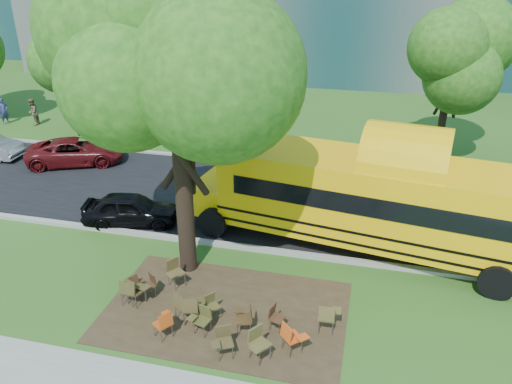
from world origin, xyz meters
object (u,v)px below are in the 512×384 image
(chair_9, at_px, (149,283))
(chair_5, at_px, (223,339))
(chair_13, at_px, (328,315))
(chair_11, at_px, (192,307))
(chair_4, at_px, (184,304))
(chair_7, at_px, (291,336))
(chair_2, at_px, (164,322))
(main_tree, at_px, (177,85))
(chair_8, at_px, (131,284))
(chair_10, at_px, (174,270))
(chair_12, at_px, (275,316))
(pedestrian_b, at_px, (33,112))
(chair_1, at_px, (134,289))
(black_car, at_px, (131,209))
(chair_14, at_px, (211,304))
(chair_15, at_px, (258,341))
(chair_0, at_px, (129,290))
(pedestrian_a, at_px, (4,111))
(chair_6, at_px, (246,316))
(school_bus, at_px, (395,203))
(chair_3, at_px, (202,317))
(bg_car_red, at_px, (76,151))

(chair_9, bearing_deg, chair_5, -174.70)
(chair_13, bearing_deg, chair_11, -174.69)
(chair_4, distance_m, chair_7, 3.21)
(chair_2, xyz_separation_m, chair_4, (0.25, 0.78, 0.05))
(main_tree, xyz_separation_m, chair_8, (-1.07, -1.97, -5.61))
(chair_9, distance_m, chair_10, 0.88)
(chair_12, distance_m, pedestrian_b, 23.81)
(chair_1, distance_m, pedestrian_b, 20.63)
(black_car, bearing_deg, chair_14, -146.65)
(chair_1, distance_m, chair_8, 0.37)
(chair_2, height_order, chair_15, chair_15)
(chair_15, bearing_deg, pedestrian_b, -95.77)
(chair_1, relative_size, chair_8, 1.07)
(chair_5, bearing_deg, chair_13, -176.16)
(chair_0, distance_m, chair_4, 1.86)
(pedestrian_a, bearing_deg, chair_15, -104.54)
(chair_6, bearing_deg, chair_1, 67.32)
(chair_0, distance_m, black_car, 5.20)
(chair_6, distance_m, chair_11, 1.55)
(main_tree, xyz_separation_m, chair_11, (1.11, -2.62, -5.56))
(school_bus, height_order, chair_0, school_bus)
(main_tree, height_order, chair_6, main_tree)
(chair_12, xyz_separation_m, pedestrian_a, (-20.35, 14.81, 0.32))
(school_bus, height_order, black_car, school_bus)
(chair_1, xyz_separation_m, pedestrian_a, (-16.09, 14.73, 0.24))
(chair_11, bearing_deg, pedestrian_b, 124.44)
(chair_3, relative_size, chair_15, 0.88)
(school_bus, distance_m, chair_15, 7.10)
(main_tree, bearing_deg, chair_8, -118.48)
(main_tree, bearing_deg, chair_7, -37.79)
(chair_12, bearing_deg, chair_15, 6.97)
(chair_9, distance_m, chair_11, 1.94)
(main_tree, xyz_separation_m, black_car, (-3.26, 2.42, -5.52))
(bg_car_red, bearing_deg, black_car, -156.20)
(chair_11, xyz_separation_m, chair_15, (2.11, -0.90, 0.00))
(chair_5, bearing_deg, chair_6, -136.01)
(school_bus, xyz_separation_m, chair_13, (-1.67, -4.72, -1.35))
(chair_7, height_order, pedestrian_a, pedestrian_a)
(school_bus, distance_m, pedestrian_b, 23.80)
(chair_5, xyz_separation_m, chair_14, (-0.77, 1.36, -0.07))
(chair_11, distance_m, chair_12, 2.34)
(chair_1, xyz_separation_m, chair_14, (2.37, -0.01, -0.10))
(school_bus, relative_size, chair_7, 14.95)
(chair_3, distance_m, bg_car_red, 14.70)
(pedestrian_b, bearing_deg, chair_7, 35.31)
(chair_5, relative_size, black_car, 0.24)
(pedestrian_b, bearing_deg, chair_1, 28.58)
(school_bus, distance_m, chair_7, 6.41)
(chair_4, bearing_deg, black_car, 160.17)
(chair_4, bearing_deg, chair_13, 37.63)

